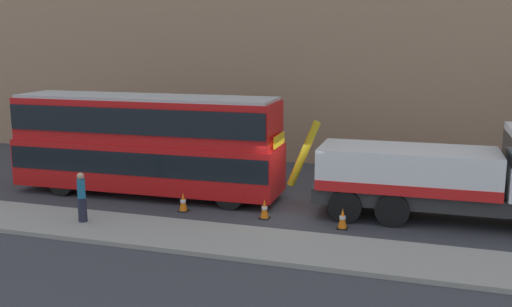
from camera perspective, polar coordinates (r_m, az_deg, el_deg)
ground_plane at (r=22.10m, az=3.86°, el=-5.44°), size 120.00×120.00×0.00m
near_kerb at (r=18.22m, az=0.64°, el=-8.83°), size 60.00×2.80×0.15m
building_facade at (r=29.84m, az=8.28°, el=14.45°), size 60.00×1.50×16.00m
recovery_tow_truck at (r=21.29m, az=19.28°, el=-1.80°), size 10.18×2.88×3.67m
double_decker_bus at (r=23.99m, az=-10.64°, el=1.20°), size 11.10×2.84×4.06m
pedestrian_onlooker at (r=20.78m, az=-16.58°, el=-4.14°), size 0.44×0.48×1.71m
traffic_cone_near_bus at (r=21.87m, az=-7.09°, el=-4.75°), size 0.36×0.36×0.72m
traffic_cone_midway at (r=20.86m, az=0.83°, el=-5.45°), size 0.36×0.36×0.72m
traffic_cone_near_truck at (r=19.99m, az=8.41°, el=-6.32°), size 0.36×0.36×0.72m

